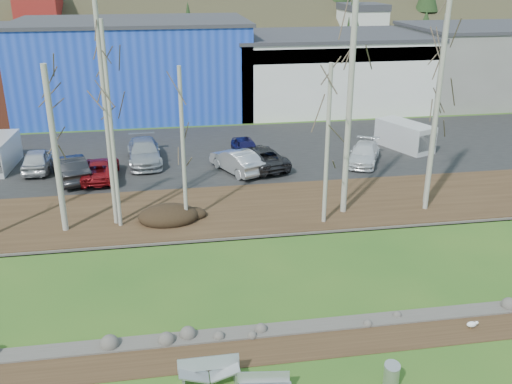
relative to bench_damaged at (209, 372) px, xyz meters
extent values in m
cube|color=#382616|center=(2.62, 1.47, -0.43)|extent=(80.00, 1.80, 0.03)
cube|color=#382616|center=(2.62, 13.87, -0.37)|extent=(80.00, 7.00, 0.15)
cube|color=black|center=(2.62, 24.37, -0.38)|extent=(80.00, 14.00, 0.14)
cube|color=#183BB1|center=(-3.38, 38.37, 3.55)|extent=(20.00, 12.00, 8.00)
cube|color=#333338|center=(-3.38, 38.37, 7.70)|extent=(20.40, 12.24, 0.30)
cube|color=silver|center=(14.62, 38.37, 2.80)|extent=(18.00, 12.00, 6.50)
cube|color=#333338|center=(14.62, 38.37, 6.20)|extent=(18.36, 12.24, 0.30)
cube|color=navy|center=(14.62, 32.47, 5.15)|extent=(17.64, 0.20, 1.20)
cube|color=slate|center=(30.62, 38.37, 3.05)|extent=(14.00, 12.00, 7.00)
cube|color=#333338|center=(30.62, 38.37, 6.70)|extent=(14.28, 12.24, 0.30)
cube|color=#AEB1B4|center=(1.65, -0.75, 0.19)|extent=(1.65, 0.32, 0.37)
cube|color=#AEB1B4|center=(-0.84, -0.08, -0.20)|extent=(0.09, 0.62, 0.49)
cube|color=#AEB1B4|center=(0.84, -0.07, -0.20)|extent=(0.09, 0.62, 0.49)
cube|color=#AEB1B4|center=(0.00, 0.17, 0.22)|extent=(2.02, 0.23, 0.44)
cube|color=#A1A4A6|center=(-0.50, -0.08, 0.00)|extent=(0.98, 0.57, 0.36)
cube|color=#A1A4A6|center=(0.50, -0.07, 0.00)|extent=(0.98, 0.57, 0.36)
cylinder|color=#AEB1B4|center=(5.73, -1.17, -0.02)|extent=(0.53, 0.53, 0.86)
cylinder|color=gold|center=(9.95, 1.42, -0.39)|extent=(0.01, 0.01, 0.11)
cylinder|color=gold|center=(9.95, 1.48, -0.39)|extent=(0.01, 0.01, 0.11)
ellipsoid|color=white|center=(9.98, 1.45, -0.27)|extent=(0.39, 0.22, 0.22)
cube|color=gray|center=(9.98, 1.45, -0.23)|extent=(0.27, 0.19, 0.02)
sphere|color=white|center=(10.13, 1.39, -0.17)|extent=(0.12, 0.12, 0.12)
cone|color=gold|center=(10.21, 1.36, -0.17)|extent=(0.07, 0.05, 0.03)
ellipsoid|color=black|center=(-1.06, 12.83, 0.01)|extent=(3.19, 2.25, 0.63)
cylinder|color=#AFAD9E|center=(-3.53, 12.62, 4.86)|extent=(0.19, 0.19, 10.31)
cylinder|color=#AFAD9E|center=(-6.27, 12.53, 3.89)|extent=(0.30, 0.30, 8.39)
cylinder|color=#AFAD9E|center=(-3.76, 12.99, 5.40)|extent=(0.23, 0.23, 11.41)
cylinder|color=#AFAD9E|center=(-0.12, 12.55, 3.76)|extent=(0.20, 0.20, 8.12)
cylinder|color=#AFAD9E|center=(7.02, 11.41, 3.83)|extent=(0.21, 0.21, 8.27)
cylinder|color=#AFAD9E|center=(8.43, 12.53, 5.41)|extent=(0.31, 0.31, 11.41)
cylinder|color=#AFAD9E|center=(13.47, 13.07, 4.85)|extent=(0.25, 0.25, 10.30)
cylinder|color=#AFAD9E|center=(13.05, 12.17, 5.95)|extent=(0.26, 0.26, 12.51)
imported|color=silver|center=(-9.34, 22.29, 0.42)|extent=(1.90, 4.37, 1.47)
imported|color=#232325|center=(-6.97, 20.08, 0.48)|extent=(3.13, 5.11, 1.59)
imported|color=maroon|center=(-5.14, 19.97, 0.34)|extent=(2.24, 4.71, 1.30)
imported|color=#9FA2A7|center=(-2.47, 22.69, 0.47)|extent=(2.56, 5.50, 1.55)
imported|color=#161546|center=(4.56, 22.71, 0.37)|extent=(1.98, 4.11, 1.35)
imported|color=#B4B4B6|center=(3.51, 19.87, 0.44)|extent=(3.35, 4.82, 1.51)
imported|color=#29282B|center=(5.10, 20.54, 0.42)|extent=(3.79, 5.71, 1.46)
imported|color=white|center=(12.31, 20.29, 0.35)|extent=(3.68, 4.89, 1.32)
cube|color=white|center=(16.36, 23.04, 0.66)|extent=(3.40, 4.78, 1.93)
cube|color=black|center=(17.03, 21.43, 0.66)|extent=(1.97, 1.52, 1.20)
camera|label=1|loc=(-0.92, -15.02, 12.23)|focal=40.00mm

